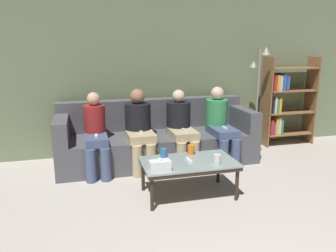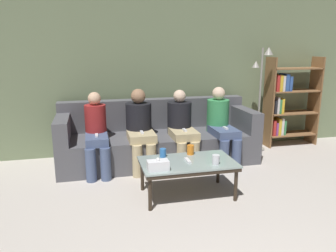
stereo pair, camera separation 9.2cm
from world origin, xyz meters
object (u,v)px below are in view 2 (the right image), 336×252
bookshelf (286,103)px  seated_person_mid_left (140,126)px  cup_near_left (190,150)px  seated_person_left_end (96,132)px  couch (158,140)px  standing_lamp (261,88)px  game_remote (188,160)px  seated_person_right_end (221,123)px  cup_near_right (216,160)px  seated_person_mid_right (182,126)px  tissue_box (158,165)px  coffee_table (188,165)px  cup_far_center (163,153)px

bookshelf → seated_person_mid_left: bookshelf is taller
cup_near_left → seated_person_left_end: seated_person_left_end is taller
couch → standing_lamp: (1.68, 0.15, 0.68)m
game_remote → seated_person_right_end: seated_person_right_end is taller
cup_near_right → seated_person_mid_right: (-0.06, 1.14, 0.11)m
couch → seated_person_mid_left: (-0.29, -0.21, 0.27)m
tissue_box → standing_lamp: (1.96, 1.54, 0.54)m
tissue_box → seated_person_mid_right: size_ratio=0.21×
coffee_table → couch: bearing=94.1°
standing_lamp → seated_person_mid_right: bearing=-164.9°
couch → tissue_box: 1.42m
couch → seated_person_left_end: (-0.87, -0.25, 0.24)m
cup_near_right → standing_lamp: (1.33, 1.51, 0.54)m
coffee_table → cup_near_right: size_ratio=10.09×
tissue_box → cup_near_left: bearing=40.1°
cup_far_center → bookshelf: 2.72m
seated_person_mid_left → cup_near_right: bearing=-60.9°
coffee_table → tissue_box: (-0.37, -0.18, 0.09)m
seated_person_mid_left → game_remote: bearing=-69.3°
seated_person_mid_left → cup_near_left: bearing=-58.7°
cup_near_right → game_remote: size_ratio=0.69×
couch → seated_person_right_end: 0.94m
game_remote → bookshelf: (2.14, 1.50, 0.31)m
cup_near_left → cup_far_center: cup_near_left is taller
seated_person_right_end → seated_person_mid_right: bearing=178.5°
couch → seated_person_right_end: (0.87, -0.24, 0.25)m
cup_near_right → cup_far_center: 0.62m
game_remote → seated_person_right_end: (0.78, 0.97, 0.15)m
tissue_box → seated_person_right_end: size_ratio=0.21×
game_remote → seated_person_mid_right: (0.20, 0.98, 0.15)m
coffee_table → tissue_box: bearing=-154.3°
bookshelf → seated_person_mid_right: (-1.94, -0.52, -0.16)m
cup_near_left → standing_lamp: (1.50, 1.14, 0.53)m
coffee_table → seated_person_right_end: size_ratio=0.97×
tissue_box → seated_person_mid_left: seated_person_mid_left is taller
game_remote → seated_person_left_end: 1.36m
seated_person_right_end → coffee_table: bearing=-129.0°
seated_person_mid_right → cup_far_center: bearing=-119.4°
couch → game_remote: (0.09, -1.21, 0.10)m
bookshelf → standing_lamp: standing_lamp is taller
tissue_box → seated_person_mid_left: size_ratio=0.20×
cup_near_left → couch: bearing=100.5°
couch → cup_far_center: 1.03m
standing_lamp → seated_person_left_end: standing_lamp is taller
cup_near_left → standing_lamp: 1.96m
standing_lamp → seated_person_mid_left: bearing=-169.6°
seated_person_mid_right → tissue_box: bearing=-116.3°
standing_lamp → seated_person_mid_left: size_ratio=1.51×
seated_person_left_end → seated_person_mid_right: seated_person_left_end is taller
cup_near_right → coffee_table: bearing=149.6°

